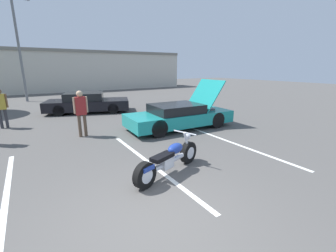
{
  "coord_description": "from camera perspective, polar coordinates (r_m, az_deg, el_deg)",
  "views": [
    {
      "loc": [
        -1.55,
        -2.93,
        2.59
      ],
      "look_at": [
        2.05,
        2.86,
        0.8
      ],
      "focal_mm": 24.0,
      "sensor_mm": 36.0,
      "label": 1
    }
  ],
  "objects": [
    {
      "name": "ground_plane",
      "position": [
        4.21,
        -3.41,
        -23.35
      ],
      "size": [
        80.0,
        80.0,
        0.0
      ],
      "primitive_type": "plane",
      "color": "#514F4C"
    },
    {
      "name": "parking_stripe_foreground",
      "position": [
        5.79,
        -35.94,
        -14.87
      ],
      "size": [
        0.12,
        5.32,
        0.01
      ],
      "primitive_type": "cube",
      "color": "white",
      "rests_on": "ground"
    },
    {
      "name": "parking_stripe_middle",
      "position": [
        6.32,
        -4.5,
        -9.5
      ],
      "size": [
        0.12,
        5.32,
        0.01
      ],
      "primitive_type": "cube",
      "color": "white",
      "rests_on": "ground"
    },
    {
      "name": "parking_stripe_back",
      "position": [
        8.24,
        16.29,
        -4.18
      ],
      "size": [
        0.12,
        5.32,
        0.01
      ],
      "primitive_type": "cube",
      "color": "white",
      "rests_on": "ground"
    },
    {
      "name": "far_building",
      "position": [
        27.95,
        -29.45,
        12.36
      ],
      "size": [
        32.0,
        4.2,
        4.4
      ],
      "color": "beige",
      "rests_on": "ground"
    },
    {
      "name": "light_pole",
      "position": [
        20.68,
        -33.48,
        16.69
      ],
      "size": [
        1.21,
        0.28,
        7.51
      ],
      "color": "slate",
      "rests_on": "ground"
    },
    {
      "name": "motorcycle",
      "position": [
        5.6,
        0.23,
        -8.55
      ],
      "size": [
        2.25,
        1.04,
        0.94
      ],
      "rotation": [
        0.0,
        0.0,
        0.35
      ],
      "color": "black",
      "rests_on": "ground"
    },
    {
      "name": "show_car_hood_open",
      "position": [
        9.81,
        3.08,
        2.67
      ],
      "size": [
        4.7,
        2.0,
        2.04
      ],
      "rotation": [
        0.0,
        0.0,
        -0.04
      ],
      "color": "teal",
      "rests_on": "ground"
    },
    {
      "name": "parked_car_right_row",
      "position": [
        14.13,
        -19.81,
        5.55
      ],
      "size": [
        4.99,
        3.29,
        1.16
      ],
      "rotation": [
        0.0,
        0.0,
        -0.34
      ],
      "color": "black",
      "rests_on": "ground"
    },
    {
      "name": "spectator_near_motorcycle",
      "position": [
        9.05,
        -21.24,
        3.91
      ],
      "size": [
        0.52,
        0.23,
        1.76
      ],
      "color": "brown",
      "rests_on": "ground"
    },
    {
      "name": "spectator_by_show_car",
      "position": [
        12.01,
        -36.72,
        4.28
      ],
      "size": [
        0.52,
        0.22,
        1.71
      ],
      "color": "#333338",
      "rests_on": "ground"
    }
  ]
}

